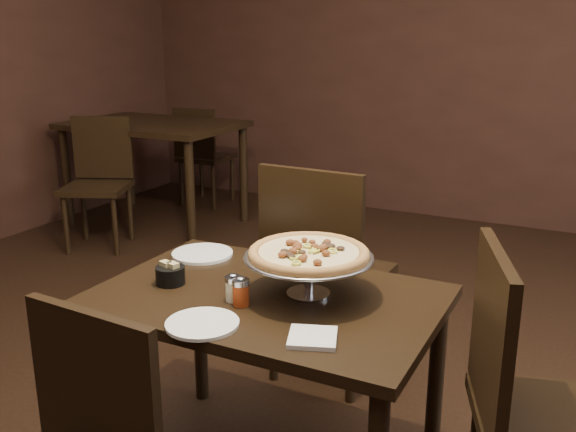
% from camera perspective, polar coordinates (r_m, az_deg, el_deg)
% --- Properties ---
extents(room, '(6.04, 7.04, 2.84)m').
position_cam_1_polar(room, '(2.00, -1.52, 13.06)').
color(room, black).
rests_on(room, ground).
extents(dining_table, '(1.10, 0.74, 0.69)m').
position_cam_1_polar(dining_table, '(2.13, -1.83, -9.20)').
color(dining_table, black).
rests_on(dining_table, ground).
extents(background_table, '(1.32, 0.88, 0.82)m').
position_cam_1_polar(background_table, '(5.20, -11.83, 6.98)').
color(background_table, black).
rests_on(background_table, ground).
extents(pizza_stand, '(0.42, 0.42, 0.17)m').
position_cam_1_polar(pizza_stand, '(2.04, 1.85, -3.37)').
color(pizza_stand, '#B1B1B8').
rests_on(pizza_stand, dining_table).
extents(parmesan_shaker, '(0.05, 0.05, 0.09)m').
position_cam_1_polar(parmesan_shaker, '(2.04, -4.88, -6.38)').
color(parmesan_shaker, '#F6F1BF').
rests_on(parmesan_shaker, dining_table).
extents(pepper_flake_shaker, '(0.05, 0.05, 0.10)m').
position_cam_1_polar(pepper_flake_shaker, '(2.01, -4.20, -6.72)').
color(pepper_flake_shaker, maroon).
rests_on(pepper_flake_shaker, dining_table).
extents(packet_caddy, '(0.10, 0.10, 0.08)m').
position_cam_1_polar(packet_caddy, '(2.20, -10.43, -5.13)').
color(packet_caddy, black).
rests_on(packet_caddy, dining_table).
extents(napkin_stack, '(0.17, 0.17, 0.01)m').
position_cam_1_polar(napkin_stack, '(1.80, 2.20, -10.75)').
color(napkin_stack, white).
rests_on(napkin_stack, dining_table).
extents(plate_left, '(0.23, 0.23, 0.01)m').
position_cam_1_polar(plate_left, '(2.47, -7.62, -3.34)').
color(plate_left, white).
rests_on(plate_left, dining_table).
extents(plate_near, '(0.22, 0.22, 0.01)m').
position_cam_1_polar(plate_near, '(1.90, -7.63, -9.47)').
color(plate_near, white).
rests_on(plate_near, dining_table).
extents(serving_spatula, '(0.15, 0.15, 0.02)m').
position_cam_1_polar(serving_spatula, '(1.98, -1.24, -4.11)').
color(serving_spatula, '#B1B1B8').
rests_on(serving_spatula, pizza_stand).
extents(chair_far, '(0.48, 0.48, 0.99)m').
position_cam_1_polar(chair_far, '(2.76, 3.13, -4.49)').
color(chair_far, black).
rests_on(chair_far, ground).
extents(chair_side, '(0.57, 0.57, 0.96)m').
position_cam_1_polar(chair_side, '(1.96, 20.87, -15.22)').
color(chair_side, black).
rests_on(chair_side, ground).
extents(bg_chair_far, '(0.42, 0.42, 0.87)m').
position_cam_1_polar(bg_chair_far, '(5.74, -7.65, 5.62)').
color(bg_chair_far, black).
rests_on(bg_chair_far, ground).
extents(bg_chair_near, '(0.57, 0.57, 0.92)m').
position_cam_1_polar(bg_chair_near, '(4.80, -16.45, 3.36)').
color(bg_chair_near, black).
rests_on(bg_chair_near, ground).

